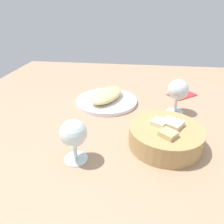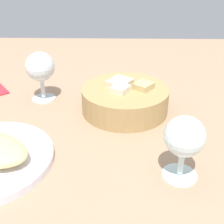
% 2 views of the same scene
% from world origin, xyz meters
% --- Properties ---
extents(ground_plane, '(1.40, 1.40, 0.02)m').
position_xyz_m(ground_plane, '(0.00, 0.00, -0.01)').
color(ground_plane, tan).
extents(bread_basket, '(0.20, 0.20, 0.07)m').
position_xyz_m(bread_basket, '(0.12, 0.09, 0.03)').
color(bread_basket, tan).
rests_on(bread_basket, ground_plane).
extents(wine_glass_near, '(0.07, 0.07, 0.11)m').
position_xyz_m(wine_glass_near, '(0.21, -0.14, 0.07)').
color(wine_glass_near, silver).
rests_on(wine_glass_near, ground_plane).
extents(wine_glass_far, '(0.07, 0.07, 0.12)m').
position_xyz_m(wine_glass_far, '(-0.09, 0.14, 0.08)').
color(wine_glass_far, silver).
rests_on(wine_glass_far, ground_plane).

